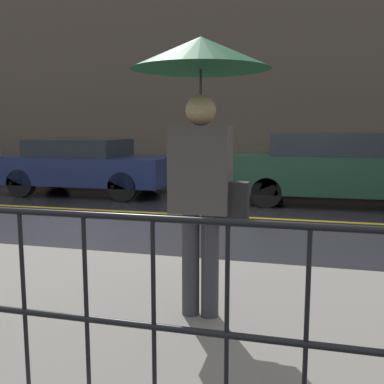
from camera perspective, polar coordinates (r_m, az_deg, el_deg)
The scene contains 9 objects.
ground_plane at distance 8.04m, azimuth 7.62°, elevation -3.27°, with size 80.00×80.00×0.00m, color black.
sidewalk_near at distance 3.73m, azimuth -1.08°, elevation -15.95°, with size 28.00×2.97×0.13m.
sidewalk_far at distance 11.95m, azimuth 9.91°, elevation 0.75°, with size 28.00×1.85×0.13m.
lane_marking at distance 8.04m, azimuth 7.62°, elevation -3.25°, with size 25.20×0.12×0.01m.
building_storefront at distance 13.00m, azimuth 10.64°, elevation 14.43°, with size 28.00×0.30×6.06m.
railing_foreground at distance 2.38m, azimuth -9.28°, elevation -11.80°, with size 12.00×0.04×1.04m.
pedestrian at distance 3.37m, azimuth 1.21°, elevation 11.44°, with size 1.03×1.03×2.11m.
car_navy at distance 11.02m, azimuth -13.43°, elevation 3.30°, with size 4.07×1.76×1.31m.
car_dark_green at distance 9.76m, azimuth 17.71°, elevation 2.92°, with size 4.41×1.72×1.48m.
Camera 1 is at (0.91, -7.83, 1.59)m, focal length 42.00 mm.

